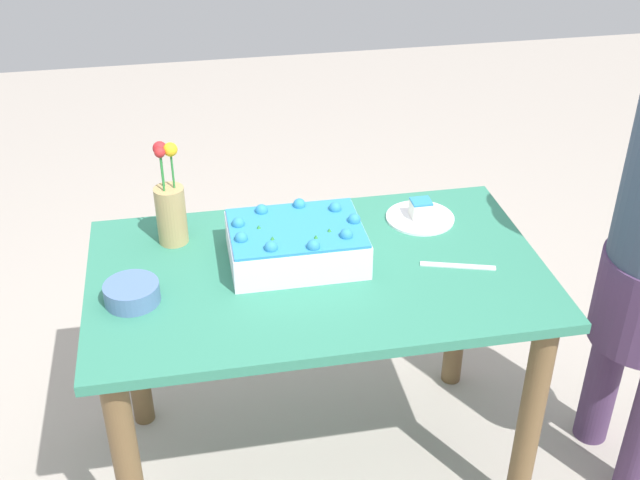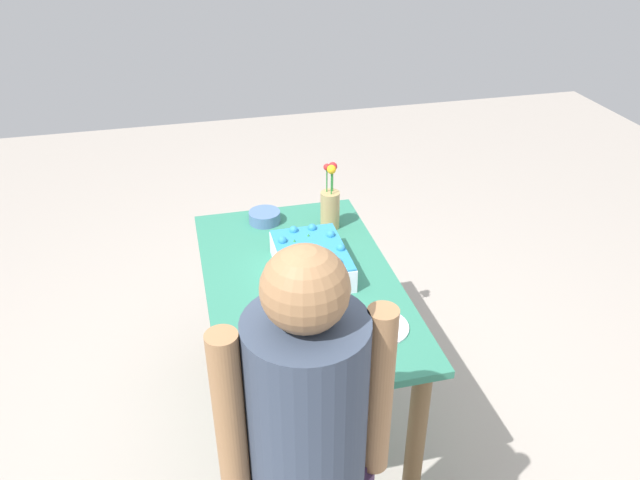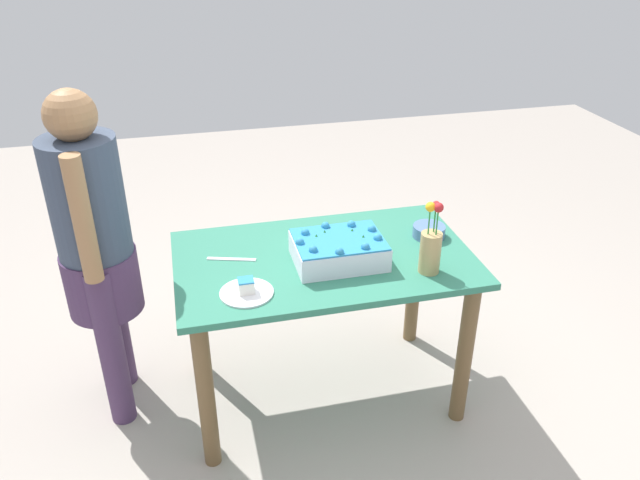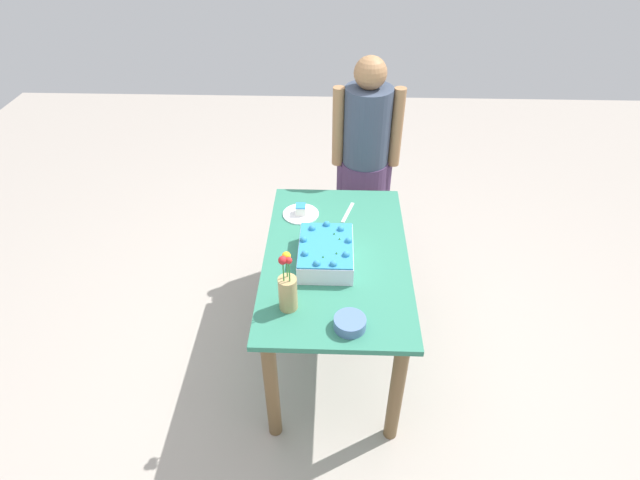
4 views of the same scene
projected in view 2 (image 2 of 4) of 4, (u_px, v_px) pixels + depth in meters
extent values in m
plane|color=#AA9F95|center=(304.00, 415.00, 2.87)|extent=(8.00, 8.00, 0.00)
cube|color=#317A61|center=(301.00, 283.00, 2.49)|extent=(1.26, 0.75, 0.03)
cylinder|color=brown|center=(219.00, 292.00, 3.09)|extent=(0.07, 0.07, 0.73)
cylinder|color=brown|center=(252.00, 474.00, 2.16)|extent=(0.07, 0.07, 0.73)
cylinder|color=brown|center=(337.00, 275.00, 3.21)|extent=(0.07, 0.07, 0.73)
cylinder|color=brown|center=(416.00, 441.00, 2.28)|extent=(0.07, 0.07, 0.73)
cube|color=white|center=(311.00, 261.00, 2.51)|extent=(0.37, 0.28, 0.10)
cube|color=teal|center=(311.00, 250.00, 2.48)|extent=(0.37, 0.27, 0.01)
sphere|color=teal|center=(321.00, 270.00, 2.34)|extent=(0.04, 0.04, 0.04)
sphere|color=teal|center=(338.00, 262.00, 2.39)|extent=(0.04, 0.04, 0.04)
sphere|color=teal|center=(341.00, 248.00, 2.47)|extent=(0.04, 0.04, 0.04)
sphere|color=teal|center=(331.00, 235.00, 2.56)|extent=(0.04, 0.04, 0.04)
sphere|color=teal|center=(312.00, 228.00, 2.61)|extent=(0.04, 0.04, 0.04)
sphere|color=teal|center=(294.00, 230.00, 2.60)|extent=(0.04, 0.04, 0.04)
sphere|color=teal|center=(283.00, 241.00, 2.52)|extent=(0.04, 0.04, 0.04)
sphere|color=teal|center=(284.00, 255.00, 2.43)|extent=(0.04, 0.04, 0.04)
sphere|color=teal|center=(300.00, 267.00, 2.35)|extent=(0.04, 0.04, 0.04)
cone|color=#2D8438|center=(308.00, 236.00, 2.56)|extent=(0.02, 0.02, 0.02)
cone|color=#2D8438|center=(306.00, 261.00, 2.40)|extent=(0.02, 0.02, 0.02)
cone|color=#2D8438|center=(297.00, 256.00, 2.43)|extent=(0.02, 0.02, 0.02)
cone|color=#2D8438|center=(294.00, 241.00, 2.53)|extent=(0.02, 0.02, 0.02)
cylinder|color=white|center=(380.00, 327.00, 2.22)|extent=(0.21, 0.21, 0.01)
cube|color=white|center=(380.00, 320.00, 2.21)|extent=(0.06, 0.06, 0.05)
cube|color=#2D84C2|center=(380.00, 314.00, 2.19)|extent=(0.06, 0.06, 0.01)
cube|color=silver|center=(306.00, 344.00, 2.14)|extent=(0.21, 0.08, 0.00)
cylinder|color=tan|center=(330.00, 210.00, 2.80)|extent=(0.09, 0.09, 0.18)
cylinder|color=#2D8438|center=(331.00, 182.00, 2.71)|extent=(0.01, 0.01, 0.12)
sphere|color=yellow|center=(331.00, 169.00, 2.68)|extent=(0.04, 0.04, 0.04)
cylinder|color=#2D8438|center=(333.00, 179.00, 2.74)|extent=(0.01, 0.01, 0.12)
sphere|color=red|center=(333.00, 167.00, 2.71)|extent=(0.04, 0.04, 0.04)
cylinder|color=#2D8438|center=(327.00, 179.00, 2.73)|extent=(0.01, 0.01, 0.12)
sphere|color=red|center=(327.00, 167.00, 2.70)|extent=(0.03, 0.03, 0.03)
cylinder|color=#50709F|center=(265.00, 217.00, 2.87)|extent=(0.14, 0.14, 0.05)
cylinder|color=#39455A|center=(307.00, 406.00, 1.52)|extent=(0.30, 0.30, 0.52)
sphere|color=#A0734B|center=(305.00, 289.00, 1.34)|extent=(0.20, 0.20, 0.20)
cylinder|color=#A0734B|center=(380.00, 393.00, 1.56)|extent=(0.08, 0.08, 0.52)
cylinder|color=#A0734B|center=(230.00, 420.00, 1.48)|extent=(0.08, 0.08, 0.52)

